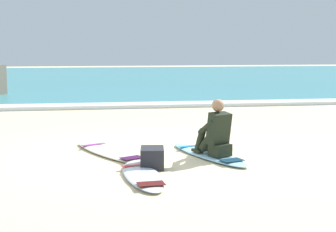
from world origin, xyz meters
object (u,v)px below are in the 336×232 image
Objects in this scene: surfboard_spare_near at (110,152)px; beach_bag at (152,158)px; surfboard_main at (208,154)px; surfboard_spare_far at (143,176)px; surfer_seated at (216,134)px.

beach_bag is (0.60, -1.12, 0.12)m from surfboard_spare_near.
surfboard_main is 1.22× the size of surfboard_spare_far.
surfer_seated is at bearing -74.45° from surfboard_main.
surfboard_spare_far is at bearing -77.28° from surfboard_spare_near.
surfer_seated is 1.76m from surfboard_spare_far.
surfboard_main is at bearing 105.55° from surfer_seated.
surfboard_main is 4.69× the size of beach_bag.
surfboard_spare_far is (0.39, -1.71, 0.00)m from surfboard_spare_near.
surfer_seated is 1.25m from beach_bag.
surfboard_spare_near is at bearing 102.72° from surfboard_spare_far.
surfboard_spare_near is at bearing 118.28° from beach_bag.
surfer_seated is at bearing -20.74° from surfboard_spare_near.
beach_bag is at bearing -157.91° from surfer_seated.
surfboard_main is 1.28m from beach_bag.
surfboard_main is at bearing -14.27° from surfboard_spare_near.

